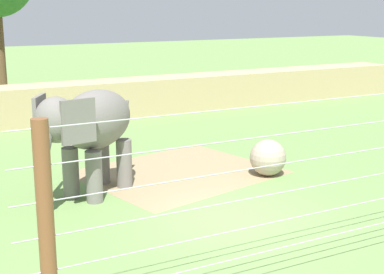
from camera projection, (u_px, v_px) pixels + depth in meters
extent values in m
plane|color=#6B8E4C|center=(228.00, 219.00, 13.27)|extent=(120.00, 120.00, 0.00)
cube|color=#937F5B|center=(179.00, 172.00, 16.94)|extent=(6.23, 5.66, 0.01)
cube|color=tan|center=(69.00, 102.00, 24.39)|extent=(36.00, 1.80, 1.61)
cylinder|color=slate|center=(94.00, 177.00, 14.26)|extent=(0.42, 0.42, 1.35)
cylinder|color=slate|center=(71.00, 173.00, 14.58)|extent=(0.42, 0.42, 1.35)
cylinder|color=slate|center=(124.00, 163.00, 15.45)|extent=(0.42, 0.42, 1.35)
cylinder|color=slate|center=(102.00, 160.00, 15.78)|extent=(0.42, 0.42, 1.35)
ellipsoid|color=slate|center=(96.00, 119.00, 14.71)|extent=(2.82, 2.54, 1.54)
ellipsoid|color=slate|center=(56.00, 120.00, 13.29)|extent=(1.39, 1.41, 1.11)
cube|color=slate|center=(78.00, 121.00, 13.12)|extent=(0.87, 0.25, 1.06)
cube|color=slate|center=(40.00, 117.00, 13.62)|extent=(0.51, 0.80, 1.06)
cylinder|color=slate|center=(45.00, 140.00, 13.02)|extent=(0.56, 0.52, 0.60)
cylinder|color=slate|center=(43.00, 159.00, 13.02)|extent=(0.42, 0.40, 0.56)
cylinder|color=slate|center=(42.00, 176.00, 13.04)|extent=(0.27, 0.27, 0.53)
cylinder|color=slate|center=(126.00, 114.00, 15.95)|extent=(0.29, 0.25, 0.77)
sphere|color=tan|center=(268.00, 158.00, 16.55)|extent=(1.07, 1.07, 1.07)
cylinder|color=brown|center=(47.00, 235.00, 8.06)|extent=(0.24, 0.24, 3.41)
cylinder|color=#B7B7BC|center=(312.00, 240.00, 10.56)|extent=(10.84, 0.02, 0.02)
cylinder|color=#B7B7BC|center=(314.00, 213.00, 10.44)|extent=(10.84, 0.02, 0.02)
cylinder|color=#B7B7BC|center=(315.00, 186.00, 10.32)|extent=(10.84, 0.02, 0.02)
cylinder|color=#B7B7BC|center=(317.00, 158.00, 10.20)|extent=(10.84, 0.02, 0.02)
cylinder|color=#B7B7BC|center=(318.00, 130.00, 10.07)|extent=(10.84, 0.02, 0.02)
cylinder|color=#B7B7BC|center=(320.00, 100.00, 9.95)|extent=(10.84, 0.02, 0.02)
cylinder|color=brown|center=(1.00, 58.00, 28.07)|extent=(0.44, 0.44, 4.68)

